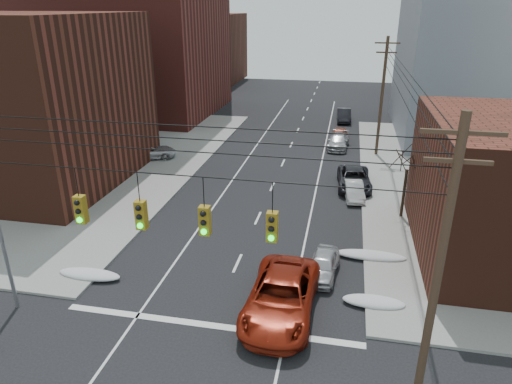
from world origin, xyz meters
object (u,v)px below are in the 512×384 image
at_px(parked_car_a, 323,265).
at_px(lot_car_d, 78,157).
at_px(parked_car_c, 354,179).
at_px(parked_car_f, 344,115).
at_px(lot_car_b, 151,151).
at_px(parked_car_b, 354,190).
at_px(red_pickup, 281,297).
at_px(parked_car_d, 338,141).
at_px(parked_car_e, 339,135).
at_px(lot_car_c, 45,188).
at_px(lot_car_a, 73,176).

xyz_separation_m(parked_car_a, lot_car_d, (-22.96, 14.10, 0.14)).
distance_m(parked_car_c, parked_car_f, 22.52).
bearing_deg(lot_car_b, parked_car_c, -122.61).
relative_size(parked_car_b, parked_car_f, 0.79).
bearing_deg(red_pickup, parked_car_d, 88.14).
bearing_deg(parked_car_d, parked_car_a, -86.11).
relative_size(parked_car_c, lot_car_b, 1.16).
height_order(parked_car_f, lot_car_b, parked_car_f).
xyz_separation_m(parked_car_c, lot_car_b, (-18.73, 3.57, 0.04)).
xyz_separation_m(lot_car_b, lot_car_d, (-5.84, -2.70, -0.03)).
bearing_deg(red_pickup, lot_car_b, 128.60).
distance_m(parked_car_a, lot_car_b, 24.00).
height_order(red_pickup, parked_car_b, red_pickup).
relative_size(parked_car_d, parked_car_e, 1.23).
bearing_deg(parked_car_c, lot_car_c, -166.67).
height_order(parked_car_b, parked_car_f, parked_car_f).
distance_m(parked_car_b, parked_car_e, 15.78).
xyz_separation_m(lot_car_a, lot_car_d, (-2.50, 4.90, -0.11)).
bearing_deg(lot_car_c, lot_car_b, -45.40).
bearing_deg(lot_car_b, lot_car_c, 137.52).
relative_size(parked_car_a, parked_car_c, 0.68).
bearing_deg(lot_car_d, lot_car_a, -173.21).
xyz_separation_m(parked_car_c, parked_car_d, (-1.60, 10.81, -0.06)).
xyz_separation_m(parked_car_a, lot_car_b, (-17.13, 16.81, 0.17)).
height_order(parked_car_c, parked_car_d, parked_car_c).
relative_size(parked_car_a, lot_car_c, 0.75).
height_order(parked_car_d, lot_car_c, lot_car_c).
bearing_deg(parked_car_e, lot_car_c, -132.35).
bearing_deg(parked_car_b, lot_car_c, -174.80).
xyz_separation_m(parked_car_b, parked_car_e, (-1.60, 15.70, 0.05)).
relative_size(parked_car_e, lot_car_a, 0.88).
distance_m(red_pickup, lot_car_c, 21.81).
bearing_deg(lot_car_d, lot_car_b, -85.37).
xyz_separation_m(parked_car_b, parked_car_f, (-1.30, 24.58, 0.16)).
bearing_deg(parked_car_a, parked_car_d, 95.82).
bearing_deg(lot_car_c, parked_car_b, -102.95).
bearing_deg(lot_car_c, lot_car_a, -36.46).
distance_m(parked_car_b, lot_car_b, 19.56).
height_order(parked_car_c, parked_car_f, parked_car_f).
xyz_separation_m(parked_car_e, lot_car_c, (-21.05, -20.43, 0.21)).
distance_m(parked_car_b, lot_car_d, 24.74).
distance_m(parked_car_b, parked_car_f, 24.61).
bearing_deg(parked_car_a, red_pickup, -109.10).
distance_m(parked_car_d, parked_car_f, 11.68).
distance_m(lot_car_b, lot_car_d, 6.43).
bearing_deg(lot_car_a, parked_car_c, -62.14).
bearing_deg(parked_car_f, lot_car_d, -140.25).
distance_m(parked_car_a, parked_car_c, 13.33).
bearing_deg(parked_car_c, parked_car_f, 89.87).
bearing_deg(red_pickup, lot_car_d, 141.72).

